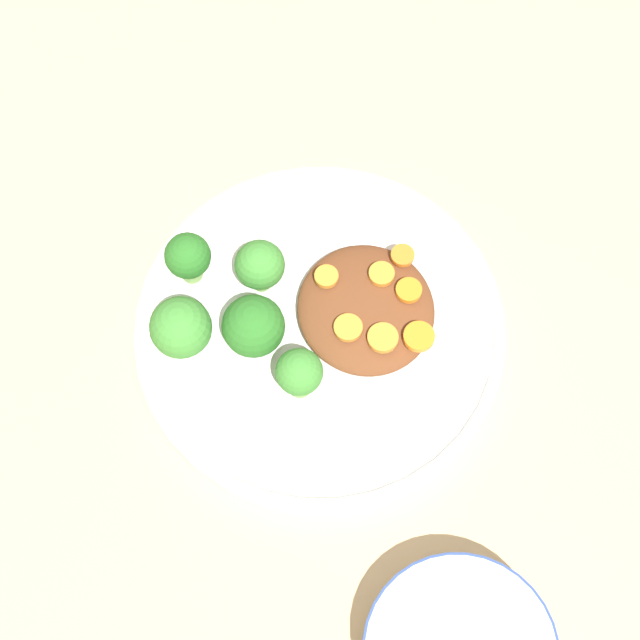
{
  "coord_description": "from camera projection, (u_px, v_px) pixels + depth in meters",
  "views": [
    {
      "loc": [
        -0.09,
        -0.31,
        0.78
      ],
      "look_at": [
        0.0,
        0.0,
        0.03
      ],
      "focal_mm": 60.0,
      "sensor_mm": 36.0,
      "label": 1
    }
  ],
  "objects": [
    {
      "name": "ground_plane",
      "position": [
        320.0,
        335.0,
        0.85
      ],
      "size": [
        4.0,
        4.0,
        0.0
      ],
      "primitive_type": "plane",
      "color": "tan"
    },
    {
      "name": "plate",
      "position": [
        320.0,
        330.0,
        0.84
      ],
      "size": [
        0.29,
        0.29,
        0.02
      ],
      "color": "silver",
      "rests_on": "ground_plane"
    },
    {
      "name": "stew_mound",
      "position": [
        367.0,
        313.0,
        0.82
      ],
      "size": [
        0.11,
        0.11,
        0.02
      ],
      "primitive_type": "ellipsoid",
      "color": "brown",
      "rests_on": "plate"
    },
    {
      "name": "broccoli_floret_0",
      "position": [
        252.0,
        322.0,
        0.79
      ],
      "size": [
        0.05,
        0.05,
        0.06
      ],
      "color": "#759E51",
      "rests_on": "plate"
    },
    {
      "name": "broccoli_floret_1",
      "position": [
        260.0,
        266.0,
        0.82
      ],
      "size": [
        0.04,
        0.04,
        0.05
      ],
      "color": "#759E51",
      "rests_on": "plate"
    },
    {
      "name": "broccoli_floret_2",
      "position": [
        188.0,
        257.0,
        0.82
      ],
      "size": [
        0.04,
        0.04,
        0.05
      ],
      "color": "#759E51",
      "rests_on": "plate"
    },
    {
      "name": "broccoli_floret_3",
      "position": [
        181.0,
        329.0,
        0.79
      ],
      "size": [
        0.05,
        0.05,
        0.06
      ],
      "color": "#7FA85B",
      "rests_on": "plate"
    },
    {
      "name": "broccoli_floret_4",
      "position": [
        299.0,
        373.0,
        0.79
      ],
      "size": [
        0.04,
        0.04,
        0.05
      ],
      "color": "#759E51",
      "rests_on": "plate"
    },
    {
      "name": "carrot_slice_0",
      "position": [
        410.0,
        293.0,
        0.81
      ],
      "size": [
        0.02,
        0.02,
        0.01
      ],
      "primitive_type": "cylinder",
      "color": "orange",
      "rests_on": "stew_mound"
    },
    {
      "name": "carrot_slice_1",
      "position": [
        419.0,
        337.0,
        0.8
      ],
      "size": [
        0.02,
        0.02,
        0.01
      ],
      "primitive_type": "cylinder",
      "color": "orange",
      "rests_on": "stew_mound"
    },
    {
      "name": "carrot_slice_2",
      "position": [
        348.0,
        328.0,
        0.8
      ],
      "size": [
        0.02,
        0.02,
        0.0
      ],
      "primitive_type": "cylinder",
      "color": "orange",
      "rests_on": "stew_mound"
    },
    {
      "name": "carrot_slice_3",
      "position": [
        326.0,
        277.0,
        0.82
      ],
      "size": [
        0.02,
        0.02,
        0.0
      ],
      "primitive_type": "cylinder",
      "color": "orange",
      "rests_on": "stew_mound"
    },
    {
      "name": "carrot_slice_4",
      "position": [
        403.0,
        255.0,
        0.83
      ],
      "size": [
        0.02,
        0.02,
        0.0
      ],
      "primitive_type": "cylinder",
      "color": "orange",
      "rests_on": "stew_mound"
    },
    {
      "name": "carrot_slice_5",
      "position": [
        382.0,
        274.0,
        0.82
      ],
      "size": [
        0.02,
        0.02,
        0.01
      ],
      "primitive_type": "cylinder",
      "color": "orange",
      "rests_on": "stew_mound"
    },
    {
      "name": "carrot_slice_6",
      "position": [
        383.0,
        338.0,
        0.8
      ],
      "size": [
        0.02,
        0.02,
        0.01
      ],
      "primitive_type": "cylinder",
      "color": "orange",
      "rests_on": "stew_mound"
    }
  ]
}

